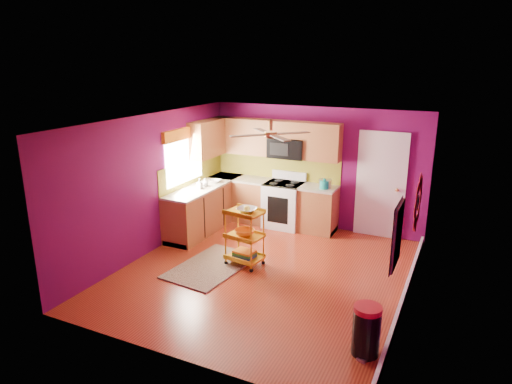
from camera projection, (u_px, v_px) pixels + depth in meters
The scene contains 18 objects.
ground at pixel (265, 272), 7.57m from camera, with size 5.00×5.00×0.00m, color maroon.
room_envelope at pixel (267, 177), 7.10m from camera, with size 4.54×5.04×2.52m.
lower_cabinets at pixel (242, 206), 9.57m from camera, with size 2.81×2.31×0.94m.
electric_range at pixel (284, 204), 9.54m from camera, with size 0.76×0.66×1.13m.
upper_cabinetry at pixel (254, 139), 9.45m from camera, with size 2.80×2.30×1.26m.
left_window at pixel (184, 148), 8.90m from camera, with size 0.08×1.35×1.08m.
panel_door at pixel (381, 186), 8.86m from camera, with size 0.95×0.11×2.15m.
right_wall_art at pixel (410, 216), 5.95m from camera, with size 0.04×2.74×1.04m.
ceiling_fan at pixel (271, 134), 7.09m from camera, with size 1.01×1.01×0.26m.
shag_rug at pixel (211, 266), 7.77m from camera, with size 0.99×1.61×0.02m, color black.
rolling_cart at pixel (245, 235), 7.70m from camera, with size 0.65×0.52×1.08m.
trash_can at pixel (366, 330), 5.40m from camera, with size 0.41×0.42×0.63m.
teal_kettle at pixel (324, 184), 8.99m from camera, with size 0.18×0.18×0.21m.
toaster at pixel (325, 183), 9.05m from camera, with size 0.22×0.15×0.18m, color beige.
soap_bottle_a at pixel (200, 184), 8.96m from camera, with size 0.09×0.10×0.21m, color #EA3F72.
soap_bottle_b at pixel (205, 182), 9.15m from camera, with size 0.13×0.13×0.17m, color white.
counter_dish at pixel (215, 181), 9.45m from camera, with size 0.23×0.23×0.06m, color white.
counter_cup at pixel (200, 186), 9.03m from camera, with size 0.12×0.12×0.09m, color white.
Camera 1 is at (2.83, -6.27, 3.41)m, focal length 32.00 mm.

